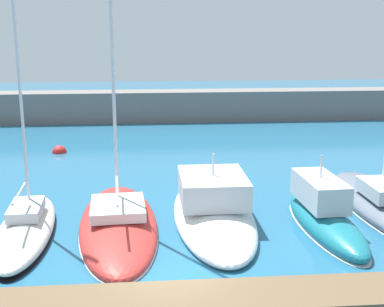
{
  "coord_description": "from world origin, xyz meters",
  "views": [
    {
      "loc": [
        -0.6,
        -14.21,
        7.6
      ],
      "look_at": [
        1.15,
        6.27,
        2.51
      ],
      "focal_mm": 47.86,
      "sensor_mm": 36.0,
      "label": 1
    }
  ],
  "objects_px": {
    "sailboat_ivory_third": "(26,228)",
    "sailboat_red_fourth": "(118,223)",
    "motorboat_teal_sixth": "(324,215)",
    "mooring_buoy_red": "(59,153)",
    "motorboat_white_fifth": "(213,209)"
  },
  "relations": [
    {
      "from": "sailboat_red_fourth",
      "to": "sailboat_ivory_third",
      "type": "bearing_deg",
      "value": 93.06
    },
    {
      "from": "sailboat_red_fourth",
      "to": "motorboat_white_fifth",
      "type": "bearing_deg",
      "value": -84.64
    },
    {
      "from": "sailboat_ivory_third",
      "to": "mooring_buoy_red",
      "type": "relative_size",
      "value": 13.28
    },
    {
      "from": "sailboat_red_fourth",
      "to": "motorboat_teal_sixth",
      "type": "distance_m",
      "value": 7.99
    },
    {
      "from": "sailboat_ivory_third",
      "to": "sailboat_red_fourth",
      "type": "relative_size",
      "value": 0.82
    },
    {
      "from": "sailboat_red_fourth",
      "to": "mooring_buoy_red",
      "type": "xyz_separation_m",
      "value": [
        -4.34,
        12.79,
        -0.21
      ]
    },
    {
      "from": "sailboat_ivory_third",
      "to": "sailboat_red_fourth",
      "type": "bearing_deg",
      "value": -86.7
    },
    {
      "from": "sailboat_ivory_third",
      "to": "motorboat_white_fifth",
      "type": "bearing_deg",
      "value": -85.5
    },
    {
      "from": "sailboat_red_fourth",
      "to": "mooring_buoy_red",
      "type": "height_order",
      "value": "sailboat_red_fourth"
    },
    {
      "from": "motorboat_teal_sixth",
      "to": "mooring_buoy_red",
      "type": "relative_size",
      "value": 7.61
    },
    {
      "from": "sailboat_ivory_third",
      "to": "mooring_buoy_red",
      "type": "height_order",
      "value": "sailboat_ivory_third"
    },
    {
      "from": "sailboat_red_fourth",
      "to": "motorboat_white_fifth",
      "type": "relative_size",
      "value": 1.56
    },
    {
      "from": "motorboat_white_fifth",
      "to": "motorboat_teal_sixth",
      "type": "distance_m",
      "value": 4.36
    },
    {
      "from": "mooring_buoy_red",
      "to": "motorboat_teal_sixth",
      "type": "bearing_deg",
      "value": -47.37
    },
    {
      "from": "sailboat_red_fourth",
      "to": "mooring_buoy_red",
      "type": "distance_m",
      "value": 13.51
    }
  ]
}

